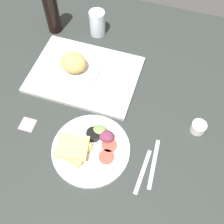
# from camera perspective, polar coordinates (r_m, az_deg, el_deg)

# --- Properties ---
(ground_plane) EXTENTS (1.90, 1.50, 0.03)m
(ground_plane) POSITION_cam_1_polar(r_m,az_deg,el_deg) (1.09, -1.49, -2.51)
(ground_plane) COLOR #282D2B
(serving_tray) EXTENTS (0.45, 0.33, 0.02)m
(serving_tray) POSITION_cam_1_polar(r_m,az_deg,el_deg) (1.20, -5.64, 7.72)
(serving_tray) COLOR #B2B2AD
(serving_tray) RESTS_ON ground_plane
(bread_plate_near) EXTENTS (0.22, 0.22, 0.09)m
(bread_plate_near) POSITION_cam_1_polar(r_m,az_deg,el_deg) (1.19, -7.87, 9.39)
(bread_plate_near) COLOR white
(bread_plate_near) RESTS_ON serving_tray
(plate_with_salad) EXTENTS (0.28, 0.28, 0.05)m
(plate_with_salad) POSITION_cam_1_polar(r_m,az_deg,el_deg) (1.01, -4.65, -7.19)
(plate_with_salad) COLOR white
(plate_with_salad) RESTS_ON ground_plane
(drinking_glass) EXTENTS (0.07, 0.07, 0.12)m
(drinking_glass) POSITION_cam_1_polar(r_m,az_deg,el_deg) (1.34, -3.04, 17.81)
(drinking_glass) COLOR silver
(drinking_glass) RESTS_ON ground_plane
(soda_bottle) EXTENTS (0.06, 0.06, 0.23)m
(soda_bottle) POSITION_cam_1_polar(r_m,az_deg,el_deg) (1.35, -12.38, 19.83)
(soda_bottle) COLOR black
(soda_bottle) RESTS_ON ground_plane
(espresso_cup) EXTENTS (0.06, 0.06, 0.04)m
(espresso_cup) POSITION_cam_1_polar(r_m,az_deg,el_deg) (1.09, 17.33, -3.02)
(espresso_cup) COLOR silver
(espresso_cup) RESTS_ON ground_plane
(fork) EXTENTS (0.02, 0.17, 0.01)m
(fork) POSITION_cam_1_polar(r_m,az_deg,el_deg) (1.00, 6.34, -12.06)
(fork) COLOR #B7B7BC
(fork) RESTS_ON ground_plane
(knife) EXTENTS (0.02, 0.19, 0.01)m
(knife) POSITION_cam_1_polar(r_m,az_deg,el_deg) (1.01, 8.59, -10.46)
(knife) COLOR #B7B7BC
(knife) RESTS_ON ground_plane
(sticky_note) EXTENTS (0.06, 0.06, 0.00)m
(sticky_note) POSITION_cam_1_polar(r_m,az_deg,el_deg) (1.12, -17.00, -2.47)
(sticky_note) COLOR pink
(sticky_note) RESTS_ON ground_plane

